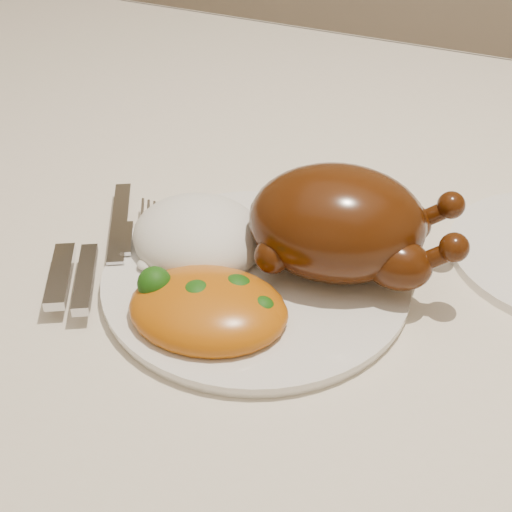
% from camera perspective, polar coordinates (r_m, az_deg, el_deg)
% --- Properties ---
extents(dining_table, '(1.60, 0.90, 0.76)m').
position_cam_1_polar(dining_table, '(0.77, 5.69, -3.99)').
color(dining_table, brown).
rests_on(dining_table, floor).
extents(tablecloth, '(1.73, 1.03, 0.18)m').
position_cam_1_polar(tablecloth, '(0.72, 6.04, 0.36)').
color(tablecloth, silver).
rests_on(tablecloth, dining_table).
extents(dinner_plate, '(0.34, 0.34, 0.01)m').
position_cam_1_polar(dinner_plate, '(0.63, 0.00, -1.86)').
color(dinner_plate, white).
rests_on(dinner_plate, tablecloth).
extents(roast_chicken, '(0.20, 0.15, 0.10)m').
position_cam_1_polar(roast_chicken, '(0.61, 6.90, 2.60)').
color(roast_chicken, '#481E07').
rests_on(roast_chicken, dinner_plate).
extents(rice_mound, '(0.12, 0.11, 0.06)m').
position_cam_1_polar(rice_mound, '(0.65, -4.62, 1.51)').
color(rice_mound, white).
rests_on(rice_mound, dinner_plate).
extents(mac_and_cheese, '(0.15, 0.12, 0.05)m').
position_cam_1_polar(mac_and_cheese, '(0.58, -3.45, -4.18)').
color(mac_and_cheese, '#CA640D').
rests_on(mac_and_cheese, dinner_plate).
extents(cutlery, '(0.09, 0.20, 0.01)m').
position_cam_1_polar(cutlery, '(0.65, -13.04, -0.20)').
color(cutlery, '#BCBCC3').
rests_on(cutlery, dinner_plate).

